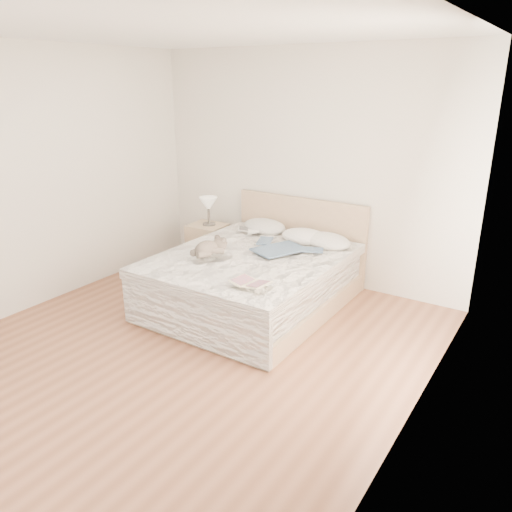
% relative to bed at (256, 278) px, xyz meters
% --- Properties ---
extents(floor, '(4.00, 4.50, 0.00)m').
position_rel_bed_xyz_m(floor, '(0.00, -1.19, -0.31)').
color(floor, brown).
rests_on(floor, ground).
extents(ceiling, '(4.00, 4.50, 0.00)m').
position_rel_bed_xyz_m(ceiling, '(0.00, -1.19, 2.39)').
color(ceiling, white).
rests_on(ceiling, ground).
extents(wall_back, '(4.00, 0.02, 2.70)m').
position_rel_bed_xyz_m(wall_back, '(0.00, 1.06, 1.04)').
color(wall_back, silver).
rests_on(wall_back, ground).
extents(wall_left, '(0.02, 4.50, 2.70)m').
position_rel_bed_xyz_m(wall_left, '(-2.00, -1.19, 1.04)').
color(wall_left, silver).
rests_on(wall_left, ground).
extents(wall_right, '(0.02, 4.50, 2.70)m').
position_rel_bed_xyz_m(wall_right, '(2.00, -1.19, 1.04)').
color(wall_right, silver).
rests_on(wall_right, ground).
extents(window, '(0.02, 1.30, 1.10)m').
position_rel_bed_xyz_m(window, '(1.99, -0.89, 1.14)').
color(window, white).
rests_on(window, wall_right).
extents(bed, '(1.72, 2.14, 1.00)m').
position_rel_bed_xyz_m(bed, '(0.00, 0.00, 0.00)').
color(bed, tan).
rests_on(bed, floor).
extents(nightstand, '(0.47, 0.43, 0.56)m').
position_rel_bed_xyz_m(nightstand, '(-1.18, 0.67, -0.03)').
color(nightstand, tan).
rests_on(nightstand, floor).
extents(table_lamp, '(0.28, 0.28, 0.36)m').
position_rel_bed_xyz_m(table_lamp, '(-1.16, 0.68, 0.51)').
color(table_lamp, '#48433F').
rests_on(table_lamp, nightstand).
extents(pillow_left, '(0.65, 0.51, 0.17)m').
position_rel_bed_xyz_m(pillow_left, '(-0.37, 0.77, 0.33)').
color(pillow_left, silver).
rests_on(pillow_left, bed).
extents(pillow_middle, '(0.57, 0.41, 0.17)m').
position_rel_bed_xyz_m(pillow_middle, '(0.23, 0.67, 0.33)').
color(pillow_middle, white).
rests_on(pillow_middle, bed).
extents(pillow_right, '(0.63, 0.50, 0.17)m').
position_rel_bed_xyz_m(pillow_right, '(0.52, 0.66, 0.33)').
color(pillow_right, silver).
rests_on(pillow_right, bed).
extents(blouse, '(0.75, 0.77, 0.02)m').
position_rel_bed_xyz_m(blouse, '(0.20, 0.15, 0.32)').
color(blouse, '#304660').
rests_on(blouse, bed).
extents(photo_book, '(0.34, 0.32, 0.02)m').
position_rel_bed_xyz_m(photo_book, '(-0.46, 0.54, 0.32)').
color(photo_book, white).
rests_on(photo_book, bed).
extents(childrens_book, '(0.36, 0.27, 0.02)m').
position_rel_bed_xyz_m(childrens_book, '(0.47, -0.80, 0.32)').
color(childrens_book, beige).
rests_on(childrens_book, bed).
extents(teddy_bear, '(0.31, 0.39, 0.18)m').
position_rel_bed_xyz_m(teddy_bear, '(-0.30, -0.45, 0.34)').
color(teddy_bear, brown).
rests_on(teddy_bear, bed).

